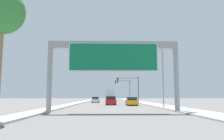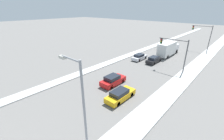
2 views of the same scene
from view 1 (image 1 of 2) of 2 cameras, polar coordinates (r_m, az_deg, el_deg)
The scene contains 12 objects.
sidewalk_right at distance 64.62m, azimuth 6.33°, elevation -8.11°, with size 3.00×120.00×0.15m.
median_strip_left at distance 64.43m, azimuth -7.15°, elevation -8.10°, with size 2.00×120.00×0.15m.
sign_gantry at distance 22.29m, azimuth 0.35°, elevation 3.33°, with size 13.41×0.73×7.17m.
car_far_left at distance 53.48m, azimuth -0.53°, elevation -7.78°, with size 1.71×4.42×1.42m.
car_near_left at distance 39.83m, azimuth -0.31°, elevation -8.04°, with size 1.87×4.37×1.55m.
car_near_center at distance 37.54m, azimuth 5.14°, elevation -8.18°, with size 1.76×4.61×1.40m.
car_far_center at distance 53.27m, azimuth -4.32°, elevation -7.79°, with size 1.77×4.25×1.37m.
truck_box_primary at distance 60.95m, azimuth -0.60°, elevation -6.68°, with size 2.31×8.89×3.39m.
traffic_light_near_intersection at distance 52.43m, azimuth 4.95°, elevation -3.87°, with size 5.47×0.32×6.18m.
traffic_light_mid_block at distance 72.36m, azimuth 3.43°, elevation -4.32°, with size 5.22×0.32×6.96m.
palm_tree_foreground at distance 17.37m, azimuth -27.01°, elevation 13.00°, with size 3.23×3.23×9.07m.
street_lamp_right at distance 30.05m, azimuth 12.60°, elevation -0.19°, with size 2.39×0.28×8.43m.
Camera 1 is at (-0.57, -4.07, 1.58)m, focal length 35.00 mm.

